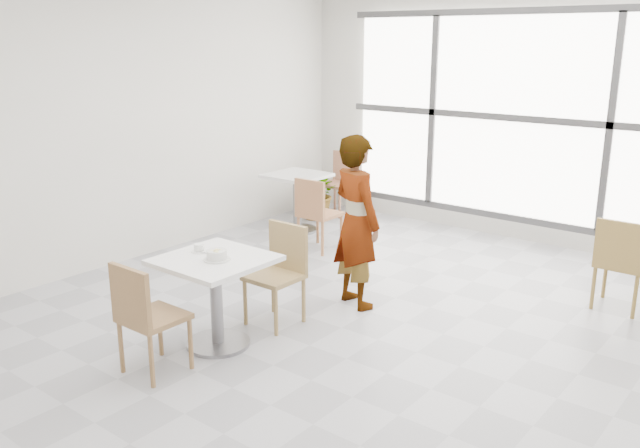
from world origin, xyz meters
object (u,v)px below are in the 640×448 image
Objects in this scene: bg_table_left at (297,194)px; plant_left at (318,193)px; oatmeal_bowl at (217,255)px; coffee_cup at (199,248)px; main_table at (216,285)px; bg_chair_right_near at (621,259)px; bg_chair_left_far at (341,178)px; chair_near at (144,312)px; bg_chair_left_near at (316,210)px; chair_far at (280,267)px; person at (356,222)px.

bg_table_left reaches higher than plant_left.
bg_table_left is at bearing 120.16° from oatmeal_bowl.
coffee_cup reaches higher than plant_left.
coffee_cup is (-0.21, 0.03, 0.26)m from main_table.
bg_table_left is at bearing -2.58° from bg_chair_right_near.
oatmeal_bowl is 4.48m from bg_chair_left_far.
chair_near is 5.02m from bg_chair_left_far.
bg_chair_left_near reaches higher than main_table.
chair_far is 0.77m from coffee_cup.
person is 1.84× the size of bg_chair_right_near.
oatmeal_bowl is 2.67m from bg_chair_left_near.
coffee_cup is at bearing -76.41° from chair_near.
chair_near and bg_chair_left_far have the same top height.
bg_chair_left_near is (-0.94, 2.43, -0.02)m from main_table.
bg_table_left is 0.86× the size of bg_chair_right_near.
main_table is 0.28m from oatmeal_bowl.
person reaches higher than bg_chair_left_near.
coffee_cup is 0.18× the size of bg_chair_right_near.
bg_chair_right_near is at bearing -125.22° from person.
bg_chair_left_near is (-1.31, 1.02, -0.30)m from person.
chair_near is at bearing -65.71° from bg_table_left.
bg_chair_left_near reaches higher than oatmeal_bowl.
bg_chair_left_far is at bearing -30.85° from person.
bg_chair_left_near is 1.82m from bg_chair_left_far.
bg_chair_left_far reaches higher than plant_left.
person is 2.58m from bg_table_left.
coffee_cup is at bearing 168.82° from oatmeal_bowl.
chair_near is at bearing -94.62° from chair_far.
person reaches higher than coffee_cup.
chair_far is 3.46m from plant_left.
chair_near reaches higher than bg_table_left.
chair_far is at bearing -52.38° from bg_table_left.
bg_table_left is (-1.63, 3.62, -0.01)m from chair_near.
chair_far is at bearing -56.77° from plant_left.
oatmeal_bowl reaches higher than coffee_cup.
bg_chair_left_near is at bearing -62.44° from bg_chair_left_far.
bg_chair_right_near is (1.96, 1.36, -0.30)m from person.
oatmeal_bowl is at bearing -59.84° from bg_table_left.
bg_chair_right_near is (4.00, -0.18, 0.01)m from bg_table_left.
oatmeal_bowl is 0.24× the size of bg_chair_left_near.
chair_far reaches higher than main_table.
chair_near is at bearing -67.21° from plant_left.
bg_table_left is 0.90m from bg_chair_left_near.
bg_chair_left_far is at bearing 114.36° from oatmeal_bowl.
main_table is at bearing -63.03° from plant_left.
coffee_cup is (-0.17, 0.69, 0.28)m from chair_near.
main_table is at bearing -66.20° from bg_chair_left_far.
bg_chair_right_near is (2.53, 2.75, -0.28)m from coffee_cup.
oatmeal_bowl is 0.24× the size of bg_chair_left_far.
bg_chair_left_far is (-0.84, 1.61, 0.00)m from bg_chair_left_near.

